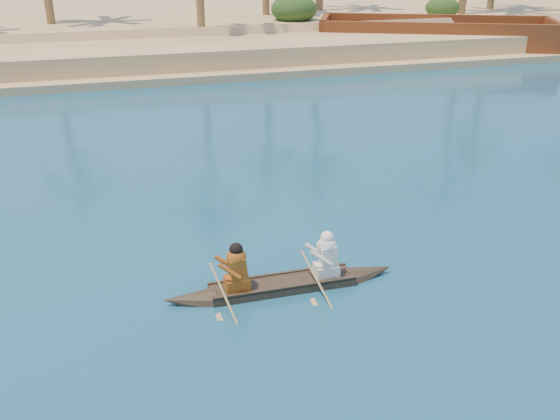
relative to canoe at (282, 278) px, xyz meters
name	(u,v)px	position (x,y,z in m)	size (l,w,h in m)	color
sandy_embankment	(224,12)	(8.00, 43.56, 0.28)	(150.00, 51.00, 1.50)	#D6BD79
shrub_cluster	(275,27)	(8.00, 28.18, 0.95)	(100.00, 6.00, 2.40)	#1D3413
canoe	(282,278)	(0.00, 0.00, 0.00)	(4.63, 0.63, 1.28)	#3E3022
barge_mid	(436,38)	(16.64, 23.68, 0.55)	(14.22, 9.71, 2.26)	#5B2D13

